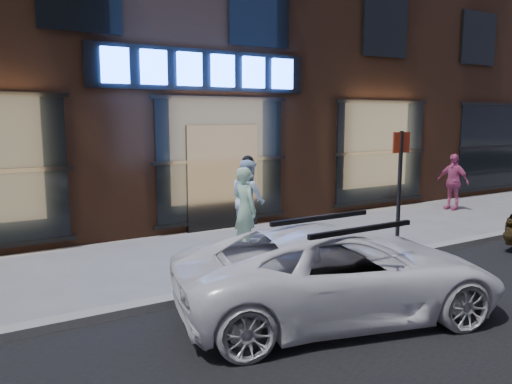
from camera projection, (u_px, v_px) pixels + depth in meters
ground at (330, 273)px, 8.36m from camera, size 90.00×90.00×0.00m
curb at (330, 269)px, 8.35m from camera, size 60.00×0.25×0.12m
storefront_building at (157, 27)px, 14.36m from camera, size 30.20×8.28×10.30m
man_bowtie at (245, 209)px, 9.64m from camera, size 0.43×0.62×1.64m
man_cap at (248, 199)px, 10.58m from camera, size 0.65×0.83×1.71m
passerby at (453, 182)px, 13.98m from camera, size 0.53×0.97×1.57m
white_suv at (339, 272)px, 6.47m from camera, size 4.64×2.98×1.19m
sign_post at (400, 182)px, 9.07m from camera, size 0.37×0.07×2.34m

